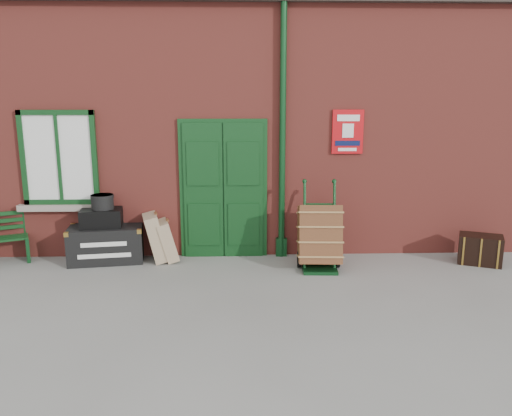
{
  "coord_description": "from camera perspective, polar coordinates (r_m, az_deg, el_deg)",
  "views": [
    {
      "loc": [
        -0.03,
        -6.53,
        2.55
      ],
      "look_at": [
        0.2,
        0.6,
        1.0
      ],
      "focal_mm": 35.0,
      "sensor_mm": 36.0,
      "label": 1
    }
  ],
  "objects": [
    {
      "name": "ground",
      "position": [
        7.01,
        -1.51,
        -9.07
      ],
      "size": [
        80.0,
        80.0,
        0.0
      ],
      "primitive_type": "plane",
      "color": "gray",
      "rests_on": "ground"
    },
    {
      "name": "station_building",
      "position": [
        10.03,
        -1.73,
        10.03
      ],
      "size": [
        10.3,
        4.3,
        4.36
      ],
      "color": "#9E3C33",
      "rests_on": "ground"
    },
    {
      "name": "houdini_trunk",
      "position": [
        8.39,
        -16.72,
        -3.94
      ],
      "size": [
        1.22,
        0.79,
        0.57
      ],
      "primitive_type": "cube",
      "rotation": [
        0.0,
        0.0,
        0.14
      ],
      "color": "black",
      "rests_on": "ground"
    },
    {
      "name": "strongbox",
      "position": [
        8.29,
        -17.24,
        -1.07
      ],
      "size": [
        0.69,
        0.54,
        0.29
      ],
      "primitive_type": "cube",
      "rotation": [
        0.0,
        0.0,
        0.14
      ],
      "color": "black",
      "rests_on": "houdini_trunk"
    },
    {
      "name": "suitcase_front",
      "position": [
        8.18,
        -10.16,
        -3.65
      ],
      "size": [
        0.46,
        0.55,
        0.67
      ],
      "primitive_type": "cube",
      "rotation": [
        0.0,
        -0.26,
        0.24
      ],
      "color": "tan",
      "rests_on": "ground"
    },
    {
      "name": "porter_trolley",
      "position": [
        7.7,
        7.26,
        -3.18
      ],
      "size": [
        0.68,
        0.73,
        1.33
      ],
      "rotation": [
        0.0,
        0.0,
        -0.05
      ],
      "color": "#0D3617",
      "rests_on": "ground"
    },
    {
      "name": "suitcase_back",
      "position": [
        8.19,
        -11.42,
        -3.29
      ],
      "size": [
        0.49,
        0.61,
        0.78
      ],
      "primitive_type": "cube",
      "rotation": [
        0.0,
        -0.22,
        0.24
      ],
      "color": "tan",
      "rests_on": "ground"
    },
    {
      "name": "hatbox",
      "position": [
        8.23,
        -17.15,
        0.68
      ],
      "size": [
        0.39,
        0.39,
        0.23
      ],
      "primitive_type": "cylinder",
      "rotation": [
        0.0,
        0.0,
        0.14
      ],
      "color": "black",
      "rests_on": "strongbox"
    },
    {
      "name": "dark_trunk",
      "position": [
        8.69,
        24.24,
        -4.33
      ],
      "size": [
        0.75,
        0.64,
        0.46
      ],
      "primitive_type": "cube",
      "rotation": [
        0.0,
        0.0,
        -0.41
      ],
      "color": "black",
      "rests_on": "ground"
    }
  ]
}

